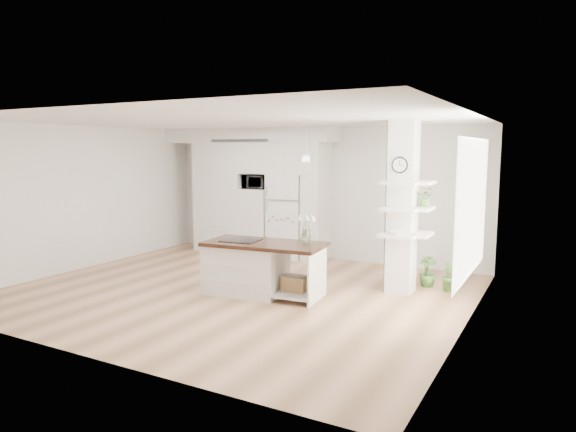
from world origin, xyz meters
name	(u,v)px	position (x,y,z in m)	size (l,w,h in m)	color
floor	(238,291)	(0.00, 0.00, 0.00)	(7.00, 6.00, 0.01)	tan
room	(237,175)	(0.00, 0.00, 1.86)	(7.04, 6.04, 2.72)	white
cabinet_wall	(251,184)	(-1.45, 2.67, 1.51)	(4.00, 0.71, 2.70)	white
refrigerator	(289,216)	(-0.53, 2.68, 0.88)	(0.78, 0.69, 1.75)	white
column	(406,208)	(2.38, 1.13, 1.35)	(0.69, 0.90, 2.70)	silver
window	(472,208)	(3.48, 0.30, 1.50)	(2.40, 2.40, 0.00)	white
pendant_light	(342,159)	(1.70, 0.15, 2.12)	(0.12, 0.12, 0.10)	white
kitchen_island	(253,266)	(0.29, -0.01, 0.44)	(1.93, 1.06, 1.40)	white
bookshelf	(220,239)	(-2.16, 2.48, 0.28)	(0.53, 0.31, 0.62)	white
floor_plant_a	(450,276)	(3.00, 1.58, 0.25)	(0.28, 0.23, 0.51)	#41712D
floor_plant_b	(427,272)	(2.60, 1.73, 0.25)	(0.28, 0.28, 0.50)	#41712D
microwave	(257,182)	(-1.27, 2.62, 1.57)	(0.54, 0.37, 0.30)	#2D2D2D
shelf_plant	(426,197)	(2.63, 1.30, 1.52)	(0.27, 0.23, 0.30)	#41712D
decor_bowl	(396,232)	(2.30, 0.90, 1.00)	(0.22, 0.22, 0.05)	white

